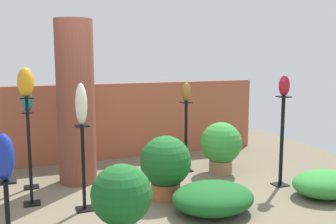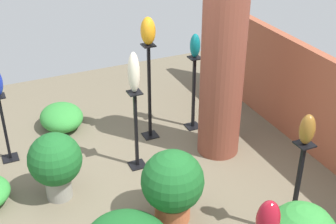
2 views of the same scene
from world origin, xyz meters
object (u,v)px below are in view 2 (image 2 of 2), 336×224
Objects in this scene: pedestal_cobalt at (5,131)px; art_vase_bronze at (307,129)px; potted_plant_front_left at (55,162)px; art_vase_ruby at (268,219)px; pedestal_amber at (149,96)px; pedestal_bronze at (296,195)px; art_vase_amber at (148,31)px; potted_plant_front_right at (173,184)px; pedestal_teal at (194,96)px; brick_pillar at (222,68)px; pedestal_ivory at (136,134)px; art_vase_ivory at (134,72)px; art_vase_teal at (195,46)px.

pedestal_cobalt is 2.99× the size of art_vase_bronze.
art_vase_ruby is at bearing 19.32° from potted_plant_front_left.
art_vase_ruby reaches higher than pedestal_amber.
pedestal_bronze is 3.12× the size of art_vase_amber.
pedestal_teal is at bearing 146.51° from potted_plant_front_right.
brick_pillar is 1.31m from pedestal_ivory.
pedestal_amber is at bearing 26.57° from art_vase_amber.
art_vase_ruby is (3.33, -1.20, 0.94)m from pedestal_teal.
art_vase_ivory is 0.61× the size of potted_plant_front_left.
pedestal_cobalt is 3.15× the size of art_vase_ruby.
art_vase_bronze reaches higher than pedestal_cobalt.
art_vase_amber is (-0.68, -0.69, 0.35)m from brick_pillar.
pedestal_cobalt is at bearing -119.58° from pedestal_ivory.
pedestal_bronze is at bearing -1.66° from pedestal_teal.
potted_plant_front_right is at bearing -33.49° from art_vase_teal.
art_vase_ruby is at bearing -19.77° from art_vase_teal.
pedestal_teal reaches higher than potted_plant_front_left.
pedestal_bronze reaches higher than potted_plant_front_right.
pedestal_amber is 2.53m from art_vase_bronze.
pedestal_cobalt is 2.53× the size of art_vase_amber.
art_vase_teal is at bearing 117.69° from art_vase_ivory.
pedestal_amber reaches higher than potted_plant_front_left.
art_vase_amber is 0.44× the size of potted_plant_front_left.
potted_plant_front_right is (1.87, 1.44, 0.04)m from pedestal_cobalt.
potted_plant_front_left is at bearing -79.26° from pedestal_ivory.
art_vase_ruby is at bearing -49.03° from art_vase_bronze.
art_vase_ruby is 0.89× the size of art_vase_teal.
brick_pillar is at bearing 92.62° from potted_plant_front_left.
potted_plant_front_left is at bearing -61.68° from art_vase_amber.
pedestal_bronze is (2.61, 2.44, 0.10)m from pedestal_cobalt.
pedestal_ivory is (-0.10, -1.10, -0.70)m from brick_pillar.
pedestal_teal is at bearing -90.00° from art_vase_teal.
art_vase_amber is 1.95m from potted_plant_front_left.
pedestal_amber is at bearing 170.77° from art_vase_ruby.
art_vase_bronze is (1.79, 1.00, 0.80)m from pedestal_ivory.
art_vase_bronze is 0.37× the size of potted_plant_front_left.
pedestal_cobalt is at bearing -136.85° from pedestal_bronze.
pedestal_teal is 2.18× the size of art_vase_ivory.
pedestal_cobalt is at bearing -119.58° from art_vase_ivory.
potted_plant_front_right is (1.64, -0.42, -1.07)m from art_vase_amber.
brick_pillar is 8.13× the size of art_vase_ruby.
art_vase_amber is at bearing 82.83° from pedestal_cobalt.
art_vase_ruby is (3.35, -0.54, 0.81)m from pedestal_amber.
pedestal_amber is 0.91m from art_vase_amber.
potted_plant_front_left is at bearing -128.12° from art_vase_bronze.
potted_plant_front_left is (0.10, -2.13, -0.70)m from brick_pillar.
pedestal_cobalt is 1.12× the size of potted_plant_front_left.
pedestal_amber is (-0.68, -0.69, -0.55)m from brick_pillar.
art_vase_bronze is at bearing 0.00° from pedestal_bronze.
art_vase_amber is 0.73× the size of art_vase_ivory.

